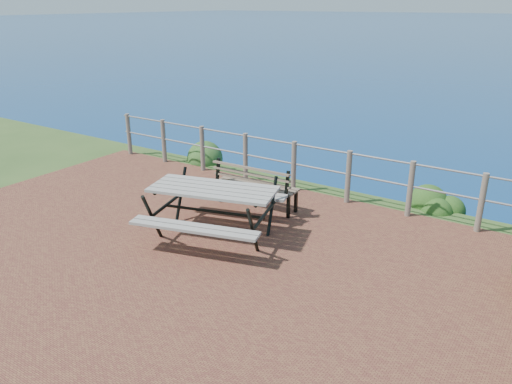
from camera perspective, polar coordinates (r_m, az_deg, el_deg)
ground at (r=7.49m, az=-8.54°, el=-7.52°), size 10.00×7.00×0.12m
safety_railing at (r=9.79m, az=4.35°, el=3.25°), size 9.40×0.10×1.00m
picnic_table at (r=7.86m, az=-4.87°, el=-1.69°), size 2.10×1.65×0.82m
park_bench at (r=8.95m, az=0.15°, el=1.60°), size 1.56×0.45×0.87m
shrub_lip_west at (r=12.09m, az=-5.75°, el=3.81°), size 0.88×0.88×0.66m
shrub_lip_east at (r=9.87m, az=20.15°, el=-1.43°), size 0.84×0.84×0.61m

